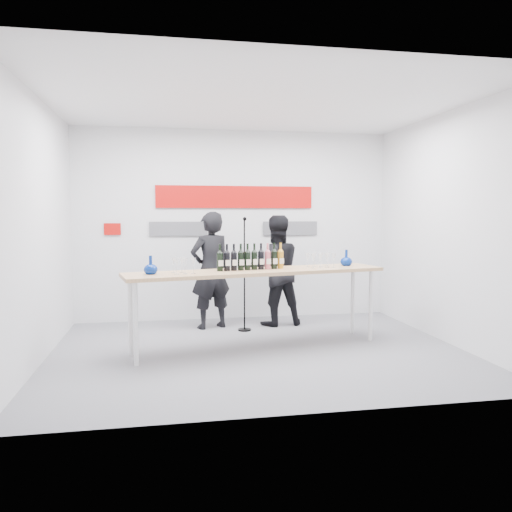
# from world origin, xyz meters

# --- Properties ---
(ground) EXTENTS (5.00, 5.00, 0.00)m
(ground) POSITION_xyz_m (0.00, 0.00, 0.00)
(ground) COLOR slate
(ground) RESTS_ON ground
(back_wall) EXTENTS (5.00, 0.04, 3.00)m
(back_wall) POSITION_xyz_m (0.00, 2.00, 1.50)
(back_wall) COLOR silver
(back_wall) RESTS_ON ground
(signage) EXTENTS (3.38, 0.02, 0.79)m
(signage) POSITION_xyz_m (-0.06, 1.97, 1.81)
(signage) COLOR #B80A07
(signage) RESTS_ON back_wall
(tasting_table) EXTENTS (3.34, 1.28, 0.98)m
(tasting_table) POSITION_xyz_m (0.02, 0.14, 0.91)
(tasting_table) COLOR #DDB077
(tasting_table) RESTS_ON ground
(wine_bottles) EXTENTS (0.88, 0.25, 0.33)m
(wine_bottles) POSITION_xyz_m (-0.06, 0.18, 1.15)
(wine_bottles) COLOR black
(wine_bottles) RESTS_ON tasting_table
(decanter_left) EXTENTS (0.16, 0.16, 0.21)m
(decanter_left) POSITION_xyz_m (-1.28, -0.06, 1.09)
(decanter_left) COLOR navy
(decanter_left) RESTS_ON tasting_table
(decanter_right) EXTENTS (0.16, 0.16, 0.21)m
(decanter_right) POSITION_xyz_m (1.29, 0.45, 1.09)
(decanter_right) COLOR navy
(decanter_right) RESTS_ON tasting_table
(glasses_left) EXTENTS (0.29, 0.24, 0.18)m
(glasses_left) POSITION_xyz_m (-0.92, -0.06, 1.08)
(glasses_left) COLOR silver
(glasses_left) RESTS_ON tasting_table
(glasses_right) EXTENTS (0.39, 0.28, 0.18)m
(glasses_right) POSITION_xyz_m (0.89, 0.32, 1.08)
(glasses_right) COLOR silver
(glasses_right) RESTS_ON tasting_table
(presenter_left) EXTENTS (0.73, 0.61, 1.71)m
(presenter_left) POSITION_xyz_m (-0.46, 1.34, 0.86)
(presenter_left) COLOR black
(presenter_left) RESTS_ON ground
(presenter_right) EXTENTS (0.87, 0.71, 1.66)m
(presenter_right) POSITION_xyz_m (0.53, 1.38, 0.83)
(presenter_right) COLOR black
(presenter_right) RESTS_ON ground
(mic_stand) EXTENTS (0.19, 0.19, 1.64)m
(mic_stand) POSITION_xyz_m (0.00, 1.08, 0.50)
(mic_stand) COLOR black
(mic_stand) RESTS_ON ground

